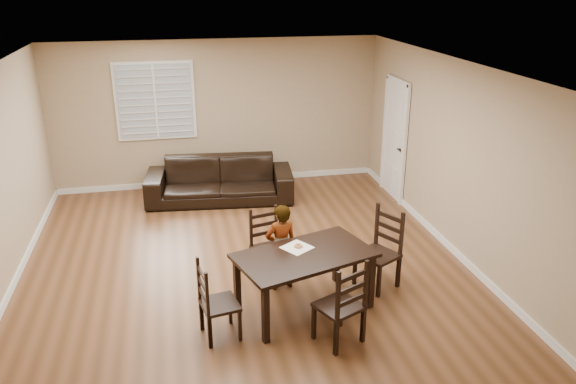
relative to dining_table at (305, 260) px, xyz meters
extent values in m
plane|color=brown|center=(-0.55, 1.09, -0.65)|extent=(7.00, 7.00, 0.00)
cube|color=tan|center=(-0.55, 4.59, 0.70)|extent=(6.00, 0.04, 2.70)
cube|color=tan|center=(-0.55, -2.41, 0.70)|extent=(6.00, 0.04, 2.70)
cube|color=tan|center=(2.45, 1.09, 0.70)|extent=(0.04, 7.00, 2.70)
cube|color=white|center=(-0.55, 1.09, 2.05)|extent=(6.00, 7.00, 0.04)
cube|color=white|center=(-1.65, 4.54, 1.00)|extent=(1.40, 0.08, 1.40)
cube|color=white|center=(2.42, 3.29, 0.38)|extent=(0.06, 0.94, 2.05)
cylinder|color=#332114|center=(2.39, 2.99, 0.30)|extent=(0.06, 0.06, 0.02)
cube|color=white|center=(-0.55, 4.57, -0.60)|extent=(6.00, 0.03, 0.10)
cube|color=white|center=(-3.53, 1.09, -0.60)|extent=(0.03, 7.00, 0.10)
cube|color=white|center=(2.44, 1.09, -0.60)|extent=(0.03, 7.00, 0.10)
cube|color=black|center=(0.00, 0.00, 0.07)|extent=(1.76, 1.32, 0.04)
cube|color=black|center=(-0.56, -0.56, -0.30)|extent=(0.09, 0.09, 0.69)
cube|color=black|center=(0.78, -0.13, -0.30)|extent=(0.09, 0.09, 0.69)
cube|color=black|center=(-0.78, 0.13, -0.30)|extent=(0.09, 0.09, 0.69)
cube|color=black|center=(0.56, 0.56, -0.30)|extent=(0.09, 0.09, 0.69)
cube|color=black|center=(-0.27, 0.84, -0.25)|extent=(0.50, 0.48, 0.04)
cube|color=black|center=(-0.31, 1.01, -0.18)|extent=(0.41, 0.14, 0.93)
cube|color=black|center=(-0.40, 0.64, -0.46)|extent=(0.05, 0.05, 0.38)
cube|color=black|center=(-0.05, 0.72, -0.46)|extent=(0.05, 0.05, 0.38)
cube|color=black|center=(-0.48, 0.96, -0.46)|extent=(0.05, 0.05, 0.38)
cube|color=black|center=(-0.13, 1.05, -0.46)|extent=(0.05, 0.05, 0.38)
cube|color=black|center=(0.22, -0.68, -0.22)|extent=(0.58, 0.57, 0.04)
cube|color=black|center=(0.30, -0.86, -0.15)|extent=(0.42, 0.23, 1.00)
cube|color=black|center=(0.32, -0.44, -0.44)|extent=(0.05, 0.05, 0.41)
cube|color=black|center=(-0.04, -0.60, -0.44)|extent=(0.05, 0.05, 0.41)
cube|color=black|center=(0.47, -0.76, -0.44)|extent=(0.05, 0.05, 0.41)
cube|color=black|center=(0.11, -0.93, -0.44)|extent=(0.05, 0.05, 0.41)
cube|color=black|center=(-1.03, -0.33, -0.25)|extent=(0.45, 0.48, 0.04)
cube|color=black|center=(-1.20, -0.36, -0.19)|extent=(0.11, 0.41, 0.92)
cube|color=black|center=(-0.83, -0.47, -0.46)|extent=(0.04, 0.04, 0.38)
cube|color=black|center=(-0.90, -0.12, -0.46)|extent=(0.04, 0.04, 0.38)
cube|color=black|center=(-1.16, -0.53, -0.46)|extent=(0.04, 0.04, 0.38)
cube|color=black|center=(-1.22, -0.18, -0.46)|extent=(0.04, 0.04, 0.38)
cube|color=black|center=(1.03, 0.33, -0.20)|extent=(0.60, 0.62, 0.04)
cube|color=black|center=(1.20, 0.42, -0.13)|extent=(0.26, 0.43, 1.03)
cube|color=black|center=(0.77, 0.41, -0.44)|extent=(0.06, 0.06, 0.42)
cube|color=black|center=(0.96, 0.06, -0.44)|extent=(0.06, 0.06, 0.42)
cube|color=black|center=(1.10, 0.59, -0.44)|extent=(0.06, 0.06, 0.42)
cube|color=black|center=(1.29, 0.24, -0.44)|extent=(0.06, 0.06, 0.42)
imported|color=gray|center=(-0.17, 0.54, -0.08)|extent=(0.46, 0.34, 1.14)
cube|color=silver|center=(-0.05, 0.17, 0.09)|extent=(0.42, 0.42, 0.00)
torus|color=#B37740|center=(-0.03, 0.17, 0.11)|extent=(0.10, 0.10, 0.03)
torus|color=white|center=(-0.03, 0.17, 0.12)|extent=(0.09, 0.09, 0.02)
imported|color=black|center=(-0.64, 3.71, -0.28)|extent=(2.63, 1.25, 0.74)
camera|label=1|loc=(-1.40, -5.62, 3.11)|focal=35.00mm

